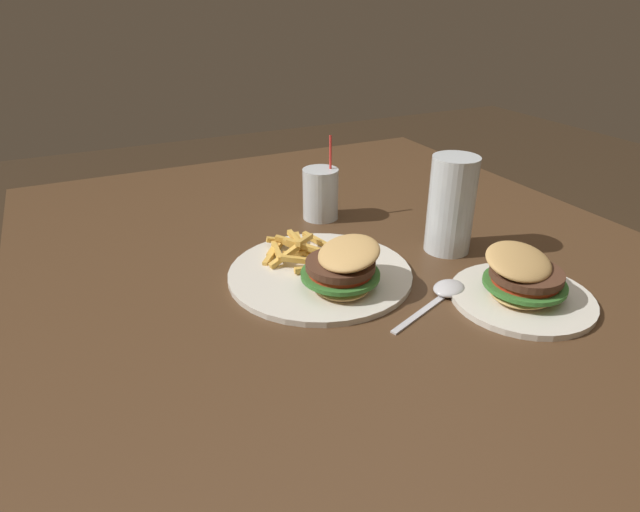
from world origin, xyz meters
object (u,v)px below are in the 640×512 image
at_px(meal_plate_far, 522,284).
at_px(spoon, 447,290).
at_px(meal_plate_near, 329,269).
at_px(beer_glass, 451,207).
at_px(juice_glass, 321,196).

bearing_deg(meal_plate_far, spoon, -124.29).
distance_m(meal_plate_near, meal_plate_far, 0.31).
relative_size(meal_plate_near, beer_glass, 1.75).
bearing_deg(meal_plate_near, beer_glass, 93.08).
bearing_deg(spoon, meal_plate_far, -55.91).
xyz_separation_m(beer_glass, spoon, (0.13, -0.10, -0.08)).
relative_size(meal_plate_near, spoon, 1.70).
bearing_deg(beer_glass, meal_plate_far, -2.86).
height_order(beer_glass, spoon, beer_glass).
height_order(meal_plate_near, spoon, meal_plate_near).
relative_size(beer_glass, juice_glass, 1.03).
height_order(meal_plate_near, beer_glass, beer_glass).
relative_size(meal_plate_near, meal_plate_far, 1.41).
relative_size(juice_glass, spoon, 0.94).
bearing_deg(juice_glass, spoon, 6.20).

